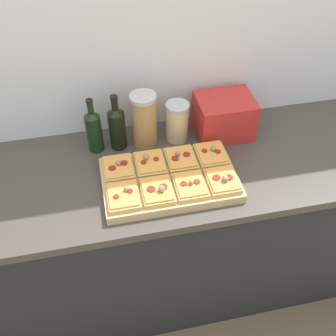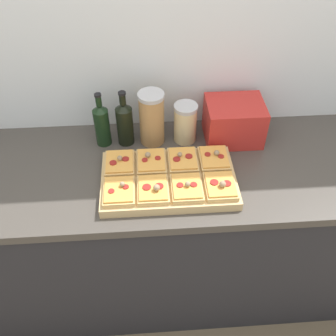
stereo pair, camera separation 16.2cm
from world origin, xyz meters
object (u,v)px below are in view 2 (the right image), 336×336
at_px(grain_jar_tall, 152,118).
at_px(grain_jar_short, 185,123).
at_px(cutting_board, 169,180).
at_px(wine_bottle, 125,123).
at_px(toaster_oven, 234,121).
at_px(olive_oil_bottle, 102,124).

distance_m(grain_jar_tall, grain_jar_short, 0.16).
bearing_deg(grain_jar_short, cutting_board, -108.77).
bearing_deg(wine_bottle, toaster_oven, -0.10).
relative_size(cutting_board, wine_bottle, 2.04).
xyz_separation_m(cutting_board, grain_jar_short, (0.10, 0.28, 0.07)).
relative_size(cutting_board, olive_oil_bottle, 2.07).
bearing_deg(cutting_board, toaster_oven, 41.53).
xyz_separation_m(cutting_board, wine_bottle, (-0.18, 0.28, 0.09)).
distance_m(cutting_board, olive_oil_bottle, 0.41).
distance_m(cutting_board, grain_jar_tall, 0.31).
distance_m(olive_oil_bottle, toaster_oven, 0.60).
bearing_deg(cutting_board, grain_jar_short, 71.23).
bearing_deg(olive_oil_bottle, cutting_board, -45.55).
height_order(grain_jar_short, toaster_oven, grain_jar_short).
relative_size(olive_oil_bottle, grain_jar_tall, 1.04).
bearing_deg(wine_bottle, grain_jar_tall, 0.00).
bearing_deg(wine_bottle, cutting_board, -58.12).
relative_size(wine_bottle, toaster_oven, 0.96).
bearing_deg(cutting_board, wine_bottle, 121.88).
xyz_separation_m(olive_oil_bottle, wine_bottle, (0.10, 0.00, 0.00)).
distance_m(cutting_board, toaster_oven, 0.43).
height_order(wine_bottle, toaster_oven, wine_bottle).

